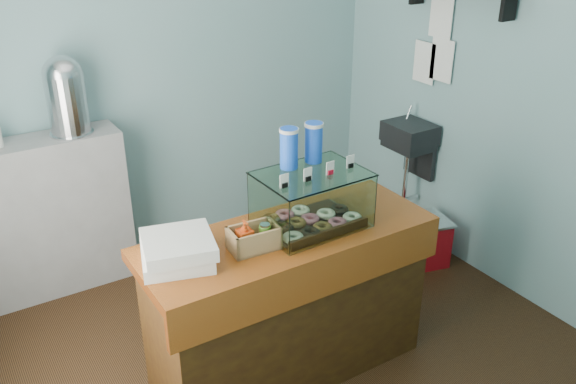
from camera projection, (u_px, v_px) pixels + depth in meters
ground at (266, 342)px, 3.78m from camera, size 3.50×3.50×0.00m
room_shell at (265, 70)px, 3.06m from camera, size 3.54×3.04×2.82m
counter at (288, 302)px, 3.39m from camera, size 1.60×0.60×0.90m
back_shelf at (52, 216)px, 4.12m from camera, size 1.00×0.32×1.10m
display_case at (309, 195)px, 3.22m from camera, size 0.57×0.42×0.52m
condiment_crate at (253, 238)px, 3.02m from camera, size 0.26×0.17×0.17m
pastry_boxes at (177, 250)px, 2.91m from camera, size 0.41×0.42×0.13m
coffee_urn at (66, 93)px, 3.86m from camera, size 0.28×0.28×0.51m
red_cooler at (419, 241)px, 4.53m from camera, size 0.47×0.40×0.36m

